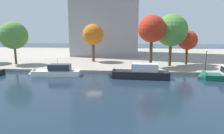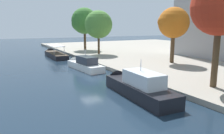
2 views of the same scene
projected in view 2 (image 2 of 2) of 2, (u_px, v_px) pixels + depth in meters
The scene contains 8 objects.
ground_plane at pixel (92, 81), 27.49m from camera, with size 220.00×220.00×0.00m, color #192838.
tour_boat_0 at pixel (55, 55), 49.74m from camera, with size 13.01×2.88×3.67m.
motor_yacht_1 at pixel (83, 65), 35.31m from camera, with size 9.80×3.24×4.05m.
motor_yacht_2 at pixel (136, 87), 21.74m from camera, with size 10.86×3.16×4.58m.
tree_0 at pixel (99, 24), 49.39m from camera, with size 6.34×6.35×9.91m.
tree_3 at pixel (83, 21), 58.59m from camera, with size 7.11×7.04×11.32m.
tree_4 at pixel (172, 23), 37.08m from camera, with size 5.29×5.29×9.57m.
tree_5 at pixel (218, 9), 21.47m from camera, with size 5.70×5.70×11.03m.
Camera 2 is at (24.66, -10.51, 6.83)m, focal length 34.62 mm.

